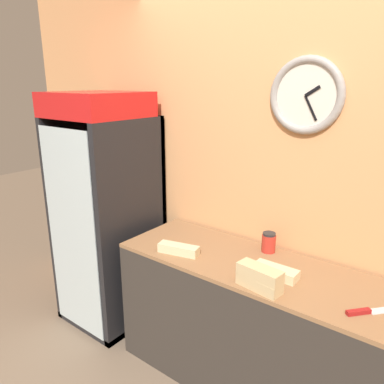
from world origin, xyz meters
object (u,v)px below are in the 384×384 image
(sandwich_stack_bottom, at_px, (259,283))
(condiment_jar, at_px, (269,242))
(sandwich_flat_right, at_px, (179,249))
(chefs_knife, at_px, (368,311))
(sandwich_flat_left, at_px, (276,272))
(sandwich_stack_middle, at_px, (260,273))
(beverage_cooler, at_px, (111,201))

(sandwich_stack_bottom, bearing_deg, condiment_jar, 110.84)
(sandwich_flat_right, relative_size, chefs_knife, 1.04)
(sandwich_stack_bottom, xyz_separation_m, condiment_jar, (-0.17, 0.44, 0.03))
(sandwich_stack_bottom, relative_size, condiment_jar, 1.98)
(sandwich_flat_left, bearing_deg, chefs_knife, -5.50)
(chefs_knife, bearing_deg, condiment_jar, 155.46)
(sandwich_stack_middle, height_order, chefs_knife, sandwich_stack_middle)
(sandwich_flat_left, bearing_deg, sandwich_flat_right, -169.50)
(beverage_cooler, bearing_deg, sandwich_flat_left, -2.37)
(sandwich_flat_right, relative_size, condiment_jar, 2.14)
(condiment_jar, bearing_deg, chefs_knife, -24.54)
(sandwich_stack_middle, relative_size, condiment_jar, 1.97)
(beverage_cooler, distance_m, chefs_knife, 1.99)
(sandwich_stack_bottom, xyz_separation_m, sandwich_stack_middle, (-0.00, 0.00, 0.06))
(beverage_cooler, xyz_separation_m, sandwich_stack_bottom, (1.47, -0.24, -0.11))
(sandwich_flat_right, bearing_deg, beverage_cooler, 168.37)
(sandwich_flat_right, bearing_deg, sandwich_stack_bottom, -5.81)
(sandwich_flat_left, xyz_separation_m, chefs_knife, (0.51, -0.05, -0.02))
(sandwich_stack_bottom, distance_m, sandwich_flat_left, 0.18)
(sandwich_flat_left, bearing_deg, sandwich_stack_middle, -93.31)
(sandwich_flat_left, distance_m, chefs_knife, 0.51)
(beverage_cooler, xyz_separation_m, chefs_knife, (1.98, -0.11, -0.13))
(beverage_cooler, distance_m, sandwich_flat_right, 0.88)
(sandwich_stack_bottom, bearing_deg, sandwich_stack_middle, 180.00)
(beverage_cooler, height_order, sandwich_stack_bottom, beverage_cooler)
(sandwich_stack_middle, xyz_separation_m, chefs_knife, (0.52, 0.13, -0.09))
(sandwich_stack_bottom, relative_size, sandwich_stack_middle, 1.00)
(sandwich_stack_bottom, xyz_separation_m, sandwich_flat_right, (-0.61, 0.06, -0.00))
(sandwich_flat_left, height_order, chefs_knife, sandwich_flat_left)
(beverage_cooler, relative_size, sandwich_flat_right, 6.71)
(beverage_cooler, bearing_deg, sandwich_stack_middle, -9.23)
(sandwich_flat_left, bearing_deg, sandwich_stack_bottom, -93.31)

